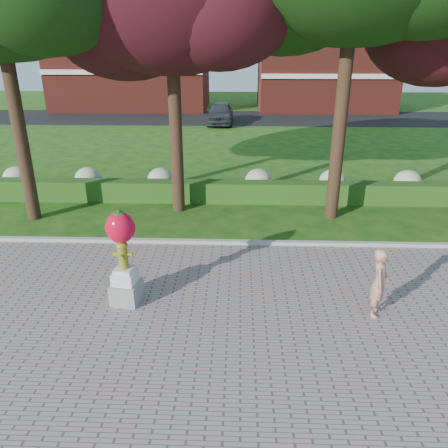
# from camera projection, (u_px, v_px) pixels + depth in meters

# --- Properties ---
(ground) EXTENTS (100.00, 100.00, 0.00)m
(ground) POSITION_uv_depth(u_px,v_px,m) (229.00, 297.00, 10.60)
(ground) COLOR #164812
(ground) RESTS_ON ground
(walkway) EXTENTS (40.00, 14.00, 0.04)m
(walkway) POSITION_uv_depth(u_px,v_px,m) (223.00, 432.00, 6.89)
(walkway) COLOR gray
(walkway) RESTS_ON ground
(curb) EXTENTS (40.00, 0.18, 0.15)m
(curb) POSITION_uv_depth(u_px,v_px,m) (231.00, 243.00, 13.34)
(curb) COLOR #ADADA5
(curb) RESTS_ON ground
(lawn_hedge) EXTENTS (24.00, 0.70, 0.80)m
(lawn_hedge) POSITION_uv_depth(u_px,v_px,m) (233.00, 192.00, 16.91)
(lawn_hedge) COLOR #204914
(lawn_hedge) RESTS_ON ground
(hydrangea_row) EXTENTS (20.10, 1.10, 0.99)m
(hydrangea_row) POSITION_uv_depth(u_px,v_px,m) (248.00, 181.00, 17.76)
(hydrangea_row) COLOR #BCC294
(hydrangea_row) RESTS_ON ground
(street) EXTENTS (50.00, 8.00, 0.02)m
(street) POSITION_uv_depth(u_px,v_px,m) (237.00, 118.00, 36.46)
(street) COLOR black
(street) RESTS_ON ground
(building_left) EXTENTS (14.00, 8.00, 7.00)m
(building_left) POSITION_uv_depth(u_px,v_px,m) (132.00, 70.00, 41.00)
(building_left) COLOR maroon
(building_left) RESTS_ON ground
(building_right) EXTENTS (12.00, 8.00, 6.40)m
(building_right) POSITION_uv_depth(u_px,v_px,m) (324.00, 73.00, 40.53)
(building_right) COLOR maroon
(building_right) RESTS_ON ground
(hydrant_sculpture) EXTENTS (0.72, 0.72, 2.33)m
(hydrant_sculpture) POSITION_uv_depth(u_px,v_px,m) (123.00, 255.00, 9.89)
(hydrant_sculpture) COLOR gray
(hydrant_sculpture) RESTS_ON walkway
(woman) EXTENTS (0.57, 0.69, 1.61)m
(woman) POSITION_uv_depth(u_px,v_px,m) (379.00, 283.00, 9.58)
(woman) COLOR tan
(woman) RESTS_ON walkway
(parked_car) EXTENTS (1.96, 4.84, 1.65)m
(parked_car) POSITION_uv_depth(u_px,v_px,m) (220.00, 113.00, 33.42)
(parked_car) COLOR #393A40
(parked_car) RESTS_ON street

